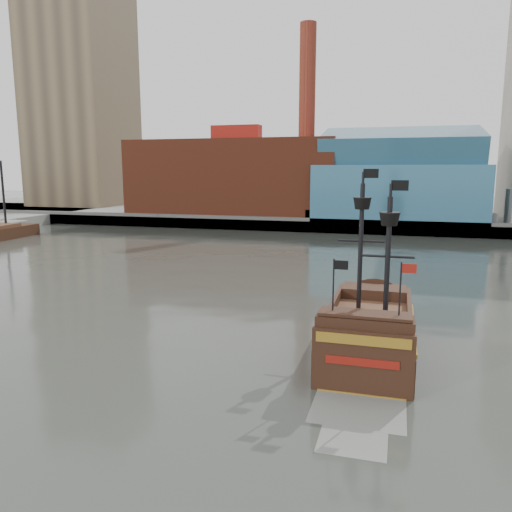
% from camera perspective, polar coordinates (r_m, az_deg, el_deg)
% --- Properties ---
extents(ground, '(400.00, 400.00, 0.00)m').
position_cam_1_polar(ground, '(30.49, -4.93, -11.78)').
color(ground, '#2D302A').
rests_on(ground, ground).
extents(promenade_far, '(220.00, 60.00, 2.00)m').
position_cam_1_polar(promenade_far, '(119.32, 10.99, 4.77)').
color(promenade_far, slate).
rests_on(promenade_far, ground).
extents(seawall, '(220.00, 1.00, 2.60)m').
position_cam_1_polar(seawall, '(90.08, 9.33, 3.41)').
color(seawall, '#4C4C49').
rests_on(seawall, ground).
extents(skyline, '(149.00, 45.00, 62.00)m').
position_cam_1_polar(skyline, '(111.92, 13.82, 16.43)').
color(skyline, brown).
rests_on(skyline, promenade_far).
extents(pirate_ship, '(5.19, 16.17, 12.10)m').
position_cam_1_polar(pirate_ship, '(31.96, 12.79, -8.88)').
color(pirate_ship, black).
rests_on(pirate_ship, ground).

